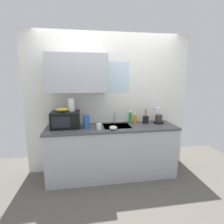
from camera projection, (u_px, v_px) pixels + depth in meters
name	position (u px, v px, depth m)	size (l,w,h in m)	color
kitchen_wall_assembly	(103.00, 97.00, 3.21)	(2.98, 0.42, 2.50)	white
counter_unit	(112.00, 151.00, 3.10)	(2.21, 0.63, 0.90)	#B2B7BC
sink_faucet	(115.00, 118.00, 3.24)	(0.03, 0.03, 0.19)	#B2B5BA
microwave	(65.00, 120.00, 2.92)	(0.46, 0.35, 0.27)	black
banana_bunch	(62.00, 110.00, 2.88)	(0.20, 0.11, 0.07)	gold
paper_towel_roll	(71.00, 104.00, 2.93)	(0.11, 0.11, 0.22)	white
coffee_maker	(158.00, 117.00, 3.24)	(0.19, 0.21, 0.28)	black
dish_soap_bottle_green	(130.00, 117.00, 3.21)	(0.06, 0.06, 0.24)	green
dish_soap_bottle_orange	(135.00, 118.00, 3.22)	(0.06, 0.06, 0.20)	orange
cereal_canister	(86.00, 122.00, 2.88)	(0.10, 0.10, 0.22)	#2659A5
mug_white	(99.00, 126.00, 2.83)	(0.08, 0.08, 0.10)	white
utensil_crock	(146.00, 119.00, 3.22)	(0.11, 0.11, 0.28)	black
small_bowl	(113.00, 128.00, 2.81)	(0.13, 0.13, 0.07)	beige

